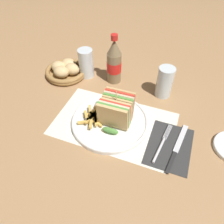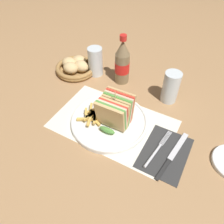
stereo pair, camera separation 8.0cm
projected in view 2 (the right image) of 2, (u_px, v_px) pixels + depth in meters
The scene contains 12 objects.
ground_plane at pixel (101, 125), 0.81m from camera, with size 4.00×4.00×0.00m, color #9E754C.
placemat at pixel (113, 124), 0.82m from camera, with size 0.44×0.27×0.00m.
plate_main at pixel (109, 121), 0.81m from camera, with size 0.29×0.29×0.02m.
club_sandwich at pixel (115, 112), 0.76m from camera, with size 0.11×0.12×0.14m.
fries_pile at pixel (92, 115), 0.81m from camera, with size 0.09×0.12×0.02m.
napkin at pixel (165, 152), 0.73m from camera, with size 0.14×0.20×0.00m.
fork at pixel (156, 152), 0.72m from camera, with size 0.04×0.18×0.01m.
knife at pixel (172, 156), 0.71m from camera, with size 0.04×0.22×0.00m.
coke_bottle_near at pixel (122, 63), 0.93m from camera, with size 0.06×0.06×0.22m.
glass_near at pixel (170, 89), 0.87m from camera, with size 0.07×0.07×0.13m.
glass_far at pixel (96, 63), 1.00m from camera, with size 0.07×0.07×0.13m.
bread_basket at pixel (76, 67), 1.03m from camera, with size 0.19×0.19×0.07m.
Camera 2 is at (0.29, -0.44, 0.62)m, focal length 35.00 mm.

